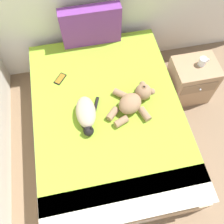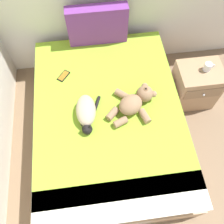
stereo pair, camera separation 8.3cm
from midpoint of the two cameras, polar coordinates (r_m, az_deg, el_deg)
The scene contains 7 objects.
bed at distance 2.70m, azimuth 0.08°, elevation -2.38°, with size 1.53×2.08×0.55m.
patterned_cushion at distance 2.87m, azimuth -2.49°, elevation 19.36°, with size 0.66×0.14×0.45m.
cat at distance 2.37m, azimuth -4.98°, elevation -0.08°, with size 0.26×0.42×0.15m.
teddy_bear at distance 2.43m, azimuth 6.23°, elevation 2.31°, with size 0.53×0.44×0.18m.
cell_phone at distance 2.72m, azimuth -10.23°, elevation 8.17°, with size 0.15×0.16×0.01m.
nightstand at distance 3.11m, azimuth 19.27°, elevation 5.73°, with size 0.49×0.42×0.56m.
mug at distance 2.89m, azimuth 21.99°, elevation 9.62°, with size 0.12×0.08×0.09m.
Camera 2 is at (1.02, 2.09, 2.69)m, focal length 39.72 mm.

